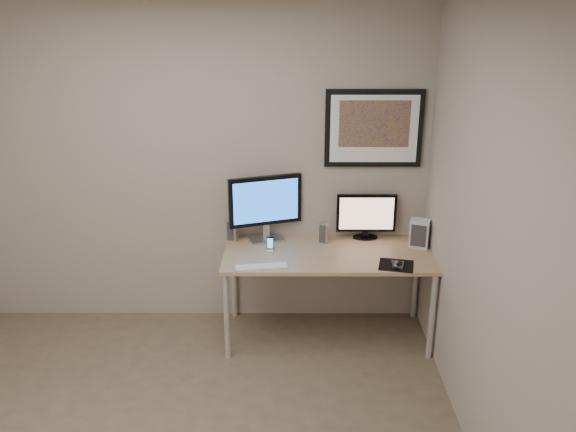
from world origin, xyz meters
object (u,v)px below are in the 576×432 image
object	(u,v)px
framed_art	(374,128)
phone_dock	(270,244)
monitor_tv	(366,215)
fan_unit	(420,233)
desk	(328,260)
monitor_large	(265,205)
keyboard	(261,267)
speaker_left	(232,230)
speaker_right	(324,233)

from	to	relation	value
framed_art	phone_dock	xyz separation A→B (m)	(-0.79, -0.30, -0.83)
monitor_tv	fan_unit	world-z (taller)	monitor_tv
desk	monitor_large	world-z (taller)	monitor_large
monitor_tv	keyboard	bearing A→B (deg)	-146.13
desk	fan_unit	world-z (taller)	fan_unit
desk	speaker_left	distance (m)	0.80
framed_art	monitor_large	bearing A→B (deg)	-174.05
desk	monitor_large	bearing A→B (deg)	153.33
monitor_large	speaker_left	size ratio (longest dim) A/B	3.12
desk	keyboard	distance (m)	0.57
framed_art	monitor_large	world-z (taller)	framed_art
speaker_right	phone_dock	world-z (taller)	speaker_right
speaker_right	speaker_left	bearing A→B (deg)	-162.07
fan_unit	monitor_large	bearing A→B (deg)	-165.47
desk	fan_unit	xyz separation A→B (m)	(0.72, 0.12, 0.18)
speaker_right	keyboard	xyz separation A→B (m)	(-0.48, -0.46, -0.08)
desk	phone_dock	bearing A→B (deg)	176.12
desk	monitor_large	xyz separation A→B (m)	(-0.49, 0.24, 0.36)
monitor_tv	speaker_right	size ratio (longest dim) A/B	2.78
desk	speaker_right	distance (m)	0.25
speaker_left	speaker_right	xyz separation A→B (m)	(0.73, -0.04, -0.01)
desk	monitor_tv	size ratio (longest dim) A/B	3.36
desk	phone_dock	xyz separation A→B (m)	(-0.44, 0.03, 0.12)
speaker_left	speaker_right	distance (m)	0.73
framed_art	monitor_tv	xyz separation A→B (m)	(-0.03, -0.05, -0.69)
fan_unit	framed_art	bearing A→B (deg)	170.22
monitor_tv	phone_dock	size ratio (longest dim) A/B	4.03
monitor_large	speaker_right	size ratio (longest dim) A/B	3.32
fan_unit	speaker_right	bearing A→B (deg)	-165.26
desk	phone_dock	distance (m)	0.46
framed_art	phone_dock	size ratio (longest dim) A/B	6.35
speaker_right	fan_unit	bearing A→B (deg)	15.34
fan_unit	desk	bearing A→B (deg)	-150.16
desk	fan_unit	bearing A→B (deg)	9.25
framed_art	speaker_right	bearing A→B (deg)	-159.63
monitor_large	fan_unit	bearing A→B (deg)	-24.17
monitor_large	speaker_right	distance (m)	0.51
framed_art	speaker_right	world-z (taller)	framed_art
desk	keyboard	xyz separation A→B (m)	(-0.50, -0.27, 0.07)
speaker_right	phone_dock	size ratio (longest dim) A/B	1.45
monitor_large	speaker_left	xyz separation A→B (m)	(-0.27, -0.01, -0.20)
monitor_large	monitor_tv	size ratio (longest dim) A/B	1.19
monitor_large	framed_art	bearing A→B (deg)	-12.16
keyboard	fan_unit	xyz separation A→B (m)	(1.22, 0.38, 0.11)
keyboard	fan_unit	bearing A→B (deg)	9.14
monitor_large	fan_unit	xyz separation A→B (m)	(1.20, -0.13, -0.18)
framed_art	speaker_left	distance (m)	1.37
monitor_large	speaker_right	world-z (taller)	monitor_large
speaker_left	fan_unit	xyz separation A→B (m)	(1.47, -0.12, 0.02)
desk	speaker_right	xyz separation A→B (m)	(-0.02, 0.19, 0.15)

